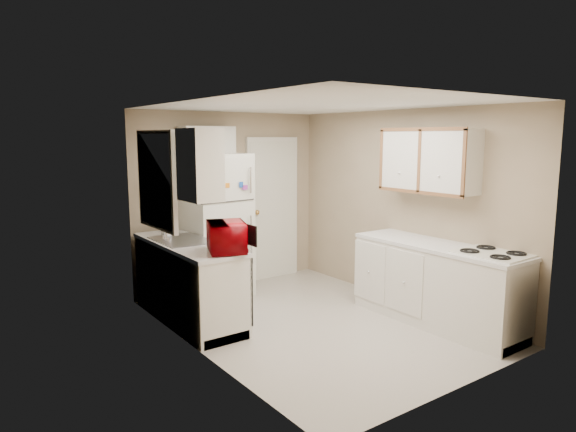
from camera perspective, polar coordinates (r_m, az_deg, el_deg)
floor at (r=5.90m, az=2.89°, el=-11.72°), size 3.80×3.80×0.00m
ceiling at (r=5.54m, az=3.09°, el=12.23°), size 3.80×3.80×0.00m
wall_left at (r=4.86m, az=-10.02°, el=-1.63°), size 3.80×3.80×0.00m
wall_right at (r=6.56m, az=12.59°, el=0.98°), size 3.80×3.80×0.00m
wall_back at (r=7.16m, az=-6.55°, el=1.79°), size 2.80×2.80×0.00m
wall_front at (r=4.31m, az=19.02°, el=-3.32°), size 2.80×2.80×0.00m
left_counter at (r=5.95m, az=-11.01°, el=-7.15°), size 0.60×1.80×0.90m
dishwasher at (r=5.55m, az=-5.65°, el=-7.76°), size 0.03×0.58×0.72m
sink at (r=5.98m, az=-11.73°, el=-3.03°), size 0.54×0.74×0.16m
microwave at (r=5.30m, az=-6.80°, el=-2.33°), size 0.61×0.48×0.36m
soap_bottle at (r=6.23m, az=-13.39°, el=-1.31°), size 0.10×0.10×0.21m
window_blinds at (r=5.78m, az=-14.32°, el=3.88°), size 0.10×0.98×1.08m
upper_cabinet_left at (r=5.05m, az=-9.76°, el=5.63°), size 0.30×0.45×0.70m
refrigerator at (r=6.70m, az=-8.17°, el=-1.07°), size 0.82×0.80×1.86m
cabinet_over_fridge at (r=6.79m, az=-9.02°, el=8.13°), size 0.70×0.30×0.40m
interior_door at (r=7.52m, az=-1.72°, el=0.79°), size 0.86×0.06×2.08m
right_counter at (r=5.98m, az=16.17°, el=-7.26°), size 0.60×2.00×0.90m
stove at (r=5.68m, az=21.51°, el=-8.78°), size 0.57×0.69×0.82m
upper_cabinet_right at (r=6.07m, az=15.37°, el=5.96°), size 0.30×1.20×0.70m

